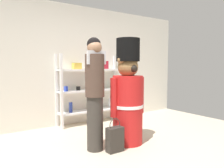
{
  "coord_description": "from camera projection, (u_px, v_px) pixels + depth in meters",
  "views": [
    {
      "loc": [
        -1.84,
        -2.35,
        1.28
      ],
      "look_at": [
        0.08,
        0.49,
        1.0
      ],
      "focal_mm": 35.38,
      "sensor_mm": 36.0,
      "label": 1
    }
  ],
  "objects": [
    {
      "name": "shopping_bag",
      "position": [
        115.0,
        139.0,
        3.29
      ],
      "size": [
        0.25,
        0.14,
        0.51
      ],
      "color": "#332D28",
      "rests_on": "ground_plane"
    },
    {
      "name": "person_shopper",
      "position": [
        95.0,
        90.0,
        3.3
      ],
      "size": [
        0.3,
        0.29,
        1.7
      ],
      "color": "#38332D",
      "rests_on": "ground_plane"
    },
    {
      "name": "ground_plane",
      "position": [
        127.0,
        158.0,
        3.08
      ],
      "size": [
        6.4,
        6.4,
        0.0
      ],
      "primitive_type": "plane",
      "color": "beige"
    },
    {
      "name": "teddy_bear_guard",
      "position": [
        128.0,
        97.0,
        3.62
      ],
      "size": [
        0.67,
        0.51,
        1.72
      ],
      "color": "red",
      "rests_on": "ground_plane"
    },
    {
      "name": "merchandise_shelf",
      "position": [
        91.0,
        88.0,
        4.94
      ],
      "size": [
        1.54,
        0.35,
        1.53
      ],
      "color": "white",
      "rests_on": "ground_plane"
    },
    {
      "name": "back_wall",
      "position": [
        65.0,
        65.0,
        4.79
      ],
      "size": [
        6.4,
        0.12,
        2.6
      ],
      "primitive_type": "cube",
      "color": "silver",
      "rests_on": "ground_plane"
    }
  ]
}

